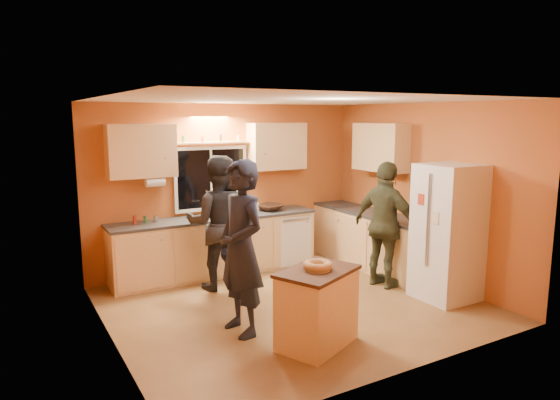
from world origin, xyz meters
TOP-DOWN VIEW (x-y plane):
  - ground at (0.00, 0.00)m, footprint 4.50×4.50m
  - room_shell at (0.12, 0.41)m, footprint 4.54×4.04m
  - back_counter at (0.01, 1.70)m, footprint 4.23×0.62m
  - right_counter at (1.95, 0.50)m, footprint 0.62×1.84m
  - refrigerator at (1.89, -0.80)m, footprint 0.72×0.70m
  - island at (-0.39, -1.11)m, footprint 1.02×0.88m
  - bundt_pastry at (-0.39, -1.11)m, footprint 0.31×0.31m
  - person_left at (-0.94, -0.42)m, footprint 0.54×0.76m
  - person_center at (-0.57, 1.08)m, footprint 1.13×1.03m
  - person_right at (1.50, -0.03)m, footprint 0.62×1.11m
  - mixing_bowl at (0.61, 1.72)m, footprint 0.49×0.49m
  - utensil_crock at (-0.46, 1.70)m, footprint 0.14×0.14m
  - potted_plant at (2.02, -0.30)m, footprint 0.30×0.27m
  - red_box at (1.96, 0.43)m, footprint 0.17×0.13m

SIDE VIEW (x-z plane):
  - ground at x=0.00m, z-range 0.00..0.00m
  - island at x=-0.39m, z-range 0.01..0.84m
  - back_counter at x=0.01m, z-range 0.00..0.90m
  - right_counter at x=1.95m, z-range 0.00..0.90m
  - bundt_pastry at x=-0.39m, z-range 0.83..0.92m
  - person_right at x=1.50m, z-range 0.00..1.79m
  - refrigerator at x=1.89m, z-range 0.00..1.80m
  - red_box at x=1.96m, z-range 0.90..0.97m
  - person_center at x=-0.57m, z-range 0.00..1.88m
  - mixing_bowl at x=0.61m, z-range 0.90..1.00m
  - person_left at x=-0.94m, z-range 0.00..1.95m
  - utensil_crock at x=-0.46m, z-range 0.90..1.07m
  - potted_plant at x=2.02m, z-range 0.90..1.20m
  - room_shell at x=0.12m, z-range 0.31..2.92m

